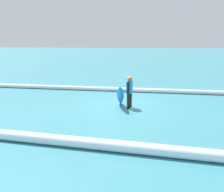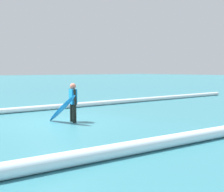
% 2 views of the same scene
% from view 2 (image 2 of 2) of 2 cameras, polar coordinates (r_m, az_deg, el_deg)
% --- Properties ---
extents(ground_plane, '(195.28, 195.28, 0.00)m').
position_cam_2_polar(ground_plane, '(11.36, -10.27, -4.80)').
color(ground_plane, teal).
extents(surfer, '(0.26, 0.62, 1.42)m').
position_cam_2_polar(surfer, '(11.12, -7.31, -0.84)').
color(surfer, black).
rests_on(surfer, ground_plane).
extents(surfboard, '(0.47, 1.55, 1.10)m').
position_cam_2_polar(surfboard, '(11.01, -9.33, -2.30)').
color(surfboard, '#268CE5').
rests_on(surfboard, ground_plane).
extents(wave_crest_foreground, '(24.67, 0.56, 0.25)m').
position_cam_2_polar(wave_crest_foreground, '(15.49, -6.72, -1.71)').
color(wave_crest_foreground, white).
rests_on(wave_crest_foreground, ground_plane).
extents(wave_crest_midground, '(19.67, 1.85, 0.32)m').
position_cam_2_polar(wave_crest_midground, '(8.42, 15.80, -7.20)').
color(wave_crest_midground, white).
rests_on(wave_crest_midground, ground_plane).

